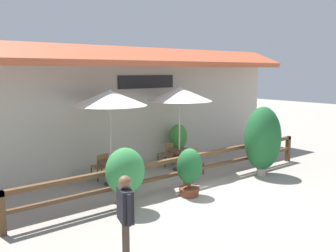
% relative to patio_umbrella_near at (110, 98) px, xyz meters
% --- Properties ---
extents(ground_plane, '(60.00, 60.00, 0.00)m').
position_rel_patio_umbrella_near_xyz_m(ground_plane, '(1.55, -2.70, -2.61)').
color(ground_plane, gray).
extents(building_facade, '(14.28, 1.49, 4.23)m').
position_rel_patio_umbrella_near_xyz_m(building_facade, '(1.55, 1.40, -0.44)').
color(building_facade, '#BCB7A8').
rests_on(building_facade, ground).
extents(patio_railing, '(10.40, 0.14, 0.95)m').
position_rel_patio_umbrella_near_xyz_m(patio_railing, '(1.55, -1.65, -1.91)').
color(patio_railing, brown).
rests_on(patio_railing, ground).
extents(patio_umbrella_near, '(2.19, 2.19, 2.88)m').
position_rel_patio_umbrella_near_xyz_m(patio_umbrella_near, '(0.00, 0.00, 0.00)').
color(patio_umbrella_near, '#B7B2A8').
rests_on(patio_umbrella_near, ground).
extents(dining_table_near, '(0.84, 0.84, 0.71)m').
position_rel_patio_umbrella_near_xyz_m(dining_table_near, '(0.00, -0.00, -2.05)').
color(dining_table_near, '#4C3826').
rests_on(dining_table_near, ground).
extents(chair_near_streetside, '(0.50, 0.50, 0.84)m').
position_rel_patio_umbrella_near_xyz_m(chair_near_streetside, '(0.04, -0.63, -2.14)').
color(chair_near_streetside, olive).
rests_on(chair_near_streetside, ground).
extents(chair_near_wallside, '(0.44, 0.44, 0.84)m').
position_rel_patio_umbrella_near_xyz_m(chair_near_wallside, '(-0.02, 0.63, -2.14)').
color(chair_near_wallside, olive).
rests_on(chair_near_wallside, ground).
extents(patio_umbrella_middle, '(2.19, 2.19, 2.88)m').
position_rel_patio_umbrella_near_xyz_m(patio_umbrella_middle, '(2.68, -0.01, 0.00)').
color(patio_umbrella_middle, '#B7B2A8').
rests_on(patio_umbrella_middle, ground).
extents(dining_table_middle, '(0.84, 0.84, 0.71)m').
position_rel_patio_umbrella_near_xyz_m(dining_table_middle, '(2.68, -0.01, -2.05)').
color(dining_table_middle, '#4C3826').
rests_on(dining_table_middle, ground).
extents(chair_middle_streetside, '(0.49, 0.49, 0.84)m').
position_rel_patio_umbrella_near_xyz_m(chair_middle_streetside, '(2.75, -0.69, -2.14)').
color(chair_middle_streetside, olive).
rests_on(chair_middle_streetside, ground).
extents(chair_middle_wallside, '(0.45, 0.45, 0.84)m').
position_rel_patio_umbrella_near_xyz_m(chair_middle_wallside, '(2.66, 0.66, -2.14)').
color(chair_middle_wallside, olive).
rests_on(chair_middle_wallside, ground).
extents(potted_plant_broad_leaf, '(1.25, 1.13, 2.25)m').
position_rel_patio_umbrella_near_xyz_m(potted_plant_broad_leaf, '(4.33, -2.23, -1.40)').
color(potted_plant_broad_leaf, '#B7AD99').
rests_on(potted_plant_broad_leaf, ground).
extents(potted_plant_tall_tropical, '(0.98, 0.88, 1.57)m').
position_rel_patio_umbrella_near_xyz_m(potted_plant_tall_tropical, '(-0.84, -2.09, -1.64)').
color(potted_plant_tall_tropical, brown).
rests_on(potted_plant_tall_tropical, ground).
extents(potted_plant_corner_fern, '(0.72, 0.64, 1.32)m').
position_rel_patio_umbrella_near_xyz_m(potted_plant_corner_fern, '(1.11, -2.24, -1.88)').
color(potted_plant_corner_fern, brown).
rests_on(potted_plant_corner_fern, ground).
extents(potted_plant_small_flowering, '(0.69, 0.62, 1.42)m').
position_rel_patio_umbrella_near_xyz_m(potted_plant_small_flowering, '(3.37, 0.85, -1.75)').
color(potted_plant_small_flowering, '#9E4C33').
rests_on(potted_plant_small_flowering, ground).
extents(pedestrian, '(0.33, 0.55, 1.63)m').
position_rel_patio_umbrella_near_xyz_m(pedestrian, '(-2.24, -4.29, -1.56)').
color(pedestrian, '#42382D').
rests_on(pedestrian, ground).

